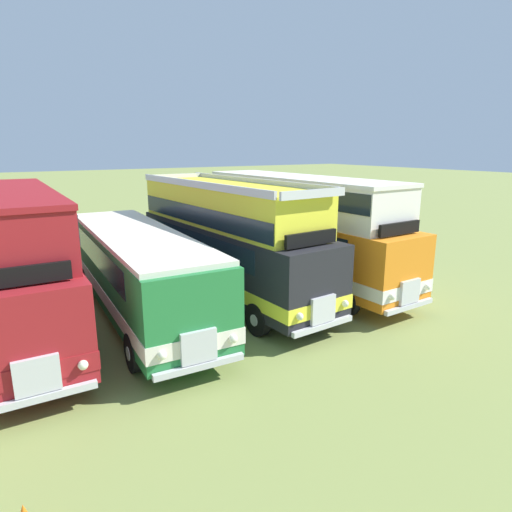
{
  "coord_description": "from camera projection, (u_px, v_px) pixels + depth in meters",
  "views": [
    {
      "loc": [
        -0.63,
        -14.23,
        5.7
      ],
      "look_at": [
        8.02,
        -0.39,
        1.63
      ],
      "focal_mm": 31.0,
      "sensor_mm": 36.0,
      "label": 1
    }
  ],
  "objects": [
    {
      "name": "ground_plane",
      "position": [
        26.0,
        339.0,
        13.41
      ],
      "size": [
        200.0,
        200.0,
        0.0
      ],
      "primitive_type": "plane",
      "color": "olive"
    },
    {
      "name": "bus_fourth_in_row",
      "position": [
        14.0,
        259.0,
        13.05
      ],
      "size": [
        2.75,
        10.14,
        4.49
      ],
      "color": "maroon",
      "rests_on": "ground"
    },
    {
      "name": "bus_fifth_in_row",
      "position": [
        137.0,
        267.0,
        14.81
      ],
      "size": [
        3.02,
        10.83,
        2.99
      ],
      "color": "#237538",
      "rests_on": "ground"
    },
    {
      "name": "bus_sixth_in_row",
      "position": [
        228.0,
        238.0,
        16.6
      ],
      "size": [
        3.11,
        10.35,
        4.52
      ],
      "color": "black",
      "rests_on": "ground"
    },
    {
      "name": "bus_seventh_in_row",
      "position": [
        299.0,
        225.0,
        18.63
      ],
      "size": [
        2.92,
        11.36,
        4.49
      ],
      "color": "orange",
      "rests_on": "ground"
    },
    {
      "name": "rope_fence_line",
      "position": [
        1.0,
        245.0,
        22.89
      ],
      "size": [
        27.4,
        0.08,
        1.05
      ],
      "color": "#8C704C",
      "rests_on": "ground"
    }
  ]
}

